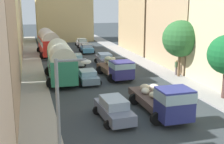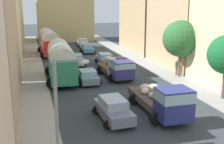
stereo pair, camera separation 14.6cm
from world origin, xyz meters
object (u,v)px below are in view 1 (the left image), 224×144
Objects in this scene: car_4 at (88,77)px; pedestrian_1 at (176,67)px; car_0 at (105,59)px; car_1 at (87,48)px; car_3 at (114,109)px; parked_bus_1 at (48,42)px; car_5 at (76,60)px; car_2 at (82,43)px; cargo_truck_0 at (164,100)px; cargo_truck_1 at (117,68)px; streetlamp_near at (63,109)px; parked_bus_0 at (61,60)px.

car_4 is 2.01× the size of pedestrian_1.
car_0 reaches higher than car_1.
car_1 is 1.09× the size of car_4.
car_3 is 2.41× the size of pedestrian_1.
parked_bus_1 is 2.39× the size of car_4.
car_5 is at bearing 88.69° from car_3.
parked_bus_1 reaches higher than car_2.
car_2 is at bearing 83.22° from car_3.
parked_bus_1 is 28.03m from cargo_truck_0.
car_1 is at bearing 110.20° from pedestrian_1.
streetlamp_near reaches higher than cargo_truck_1.
car_1 is at bearing 69.79° from parked_bus_0.
streetlamp_near is (-14.19, -15.82, 2.38)m from pedestrian_1.
cargo_truck_1 is 3.53m from car_4.
cargo_truck_0 reaches higher than car_0.
car_4 is 0.65× the size of streetlamp_near.
car_0 is (0.63, 7.37, -0.43)m from cargo_truck_1.
car_1 is 2.19× the size of pedestrian_1.
car_1 is 0.70× the size of streetlamp_near.
car_0 is 3.70m from car_5.
car_2 is 1.07× the size of car_5.
parked_bus_0 is at bearing -89.45° from parked_bus_1.
car_3 is 9.61m from car_4.
car_4 is 8.82m from car_5.
car_4 is at bearing -178.63° from pedestrian_1.
parked_bus_1 is at bearing 95.17° from car_3.
parked_bus_0 is 11.75m from car_3.
streetlamp_near is at bearing -124.45° from car_3.
car_1 is at bearing 82.50° from car_3.
parked_bus_0 is at bearing 84.06° from streetlamp_near.
cargo_truck_1 reaches higher than car_2.
car_5 is 2.15× the size of pedestrian_1.
pedestrian_1 is at bearing -75.96° from car_2.
cargo_truck_1 reaches higher than car_1.
car_4 is (-3.36, -0.99, -0.46)m from cargo_truck_1.
car_4 is at bearing -99.15° from car_2.
car_3 is 18.44m from car_5.
car_2 is (6.33, 22.60, -1.41)m from parked_bus_0.
cargo_truck_1 reaches higher than car_0.
cargo_truck_1 is (5.75, -0.84, -1.00)m from parked_bus_0.
streetlamp_near is at bearing -92.90° from parked_bus_1.
car_1 is at bearing 89.50° from cargo_truck_1.
car_5 is 12.93m from pedestrian_1.
car_5 is at bearing 172.95° from car_0.
car_1 is 27.70m from car_3.
streetlamp_near is at bearing -105.09° from car_4.
car_1 is 0.91× the size of car_3.
parked_bus_1 is at bearing 98.38° from car_4.
car_2 is at bearing 104.04° from pedestrian_1.
parked_bus_0 is 0.93× the size of parked_bus_1.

